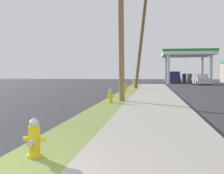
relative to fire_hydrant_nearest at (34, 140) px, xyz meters
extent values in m
cylinder|color=yellow|center=(0.00, 0.01, -0.30)|extent=(0.29, 0.29, 0.06)
cylinder|color=yellow|center=(0.00, 0.01, -0.03)|extent=(0.22, 0.22, 0.60)
sphere|color=#B2B2B7|center=(0.00, 0.01, 0.31)|extent=(0.19, 0.19, 0.19)
cylinder|color=#B2B2B7|center=(0.00, 0.01, 0.39)|extent=(0.06, 0.06, 0.05)
cylinder|color=yellow|center=(-0.16, 0.01, 0.02)|extent=(0.10, 0.09, 0.09)
cylinder|color=yellow|center=(0.16, 0.01, 0.02)|extent=(0.10, 0.09, 0.09)
cylinder|color=#B2B2B7|center=(0.00, -0.16, -0.03)|extent=(0.11, 0.12, 0.11)
cylinder|color=yellow|center=(-0.03, 10.58, -0.30)|extent=(0.29, 0.29, 0.06)
cylinder|color=yellow|center=(-0.03, 10.58, -0.03)|extent=(0.22, 0.22, 0.60)
sphere|color=#B2B2B7|center=(-0.03, 10.58, 0.31)|extent=(0.19, 0.19, 0.19)
cylinder|color=#B2B2B7|center=(-0.03, 10.58, 0.39)|extent=(0.06, 0.06, 0.05)
cylinder|color=yellow|center=(-0.19, 10.58, 0.02)|extent=(0.10, 0.09, 0.09)
cylinder|color=yellow|center=(0.13, 10.58, 0.02)|extent=(0.10, 0.09, 0.09)
cylinder|color=#B2B2B7|center=(-0.03, 10.41, -0.03)|extent=(0.11, 0.12, 0.11)
cylinder|color=yellow|center=(-0.10, 20.22, -0.30)|extent=(0.29, 0.29, 0.06)
cylinder|color=yellow|center=(-0.10, 20.22, -0.03)|extent=(0.22, 0.22, 0.60)
sphere|color=#B2B2B7|center=(-0.10, 20.22, 0.31)|extent=(0.19, 0.19, 0.19)
cylinder|color=#B2B2B7|center=(-0.10, 20.22, 0.39)|extent=(0.06, 0.06, 0.05)
cylinder|color=yellow|center=(-0.26, 20.22, 0.02)|extent=(0.10, 0.09, 0.09)
cylinder|color=yellow|center=(0.06, 20.22, 0.02)|extent=(0.10, 0.09, 0.09)
cylinder|color=#B2B2B7|center=(-0.10, 20.05, -0.03)|extent=(0.11, 0.12, 0.11)
cylinder|color=yellow|center=(-0.02, 30.47, -0.30)|extent=(0.29, 0.29, 0.06)
cylinder|color=yellow|center=(-0.02, 30.47, -0.03)|extent=(0.22, 0.22, 0.60)
sphere|color=#B2B2B7|center=(-0.02, 30.47, 0.31)|extent=(0.19, 0.19, 0.19)
cylinder|color=#B2B2B7|center=(-0.02, 30.47, 0.39)|extent=(0.06, 0.06, 0.05)
cylinder|color=yellow|center=(-0.18, 30.47, 0.02)|extent=(0.10, 0.09, 0.09)
cylinder|color=yellow|center=(0.14, 30.47, 0.02)|extent=(0.10, 0.09, 0.09)
cylinder|color=#B2B2B7|center=(-0.02, 30.30, -0.03)|extent=(0.11, 0.12, 0.11)
cylinder|color=#937047|center=(0.45, 11.42, 4.27)|extent=(0.44, 0.81, 9.20)
cylinder|color=brown|center=(1.07, 25.34, 4.81)|extent=(1.60, 1.54, 10.28)
cylinder|color=silver|center=(4.67, 42.64, 1.85)|extent=(0.44, 0.44, 4.59)
cylinder|color=silver|center=(11.18, 42.64, 1.85)|extent=(0.44, 0.44, 4.59)
cylinder|color=silver|center=(4.67, 50.96, 1.85)|extent=(0.44, 0.44, 4.59)
cylinder|color=silver|center=(11.18, 50.96, 1.85)|extent=(0.44, 0.44, 4.59)
cube|color=white|center=(7.92, 46.80, 4.39)|extent=(8.31, 10.11, 0.50)
cube|color=#1E8433|center=(7.92, 46.80, 4.82)|extent=(8.41, 10.21, 0.36)
cube|color=#47474C|center=(7.92, 42.64, 0.35)|extent=(0.70, 1.10, 1.60)
cube|color=#47474C|center=(7.92, 50.96, 0.35)|extent=(0.70, 1.10, 1.60)
cube|color=#BCBCC1|center=(9.17, 39.80, 0.14)|extent=(2.17, 4.63, 0.85)
cube|color=#BCBCC1|center=(9.19, 39.58, 0.85)|extent=(1.75, 2.14, 0.56)
cylinder|color=black|center=(8.18, 41.43, -0.15)|extent=(0.27, 0.62, 0.60)
cylinder|color=black|center=(9.90, 41.56, -0.15)|extent=(0.27, 0.62, 0.60)
cylinder|color=black|center=(8.45, 38.04, -0.15)|extent=(0.27, 0.62, 0.60)
cylinder|color=black|center=(10.16, 38.17, -0.15)|extent=(0.27, 0.62, 0.60)
cube|color=navy|center=(5.92, 47.14, 0.26)|extent=(2.41, 5.54, 1.00)
cube|color=navy|center=(6.00, 48.11, 1.14)|extent=(1.99, 2.19, 0.76)
cube|color=navy|center=(5.83, 45.95, 0.88)|extent=(2.10, 3.05, 0.24)
cylinder|color=black|center=(5.14, 49.35, -0.07)|extent=(0.28, 0.77, 0.76)
cylinder|color=black|center=(7.04, 49.21, -0.07)|extent=(0.28, 0.77, 0.76)
cylinder|color=black|center=(4.81, 45.07, -0.07)|extent=(0.28, 0.77, 0.76)
cylinder|color=black|center=(6.70, 44.92, -0.07)|extent=(0.28, 0.77, 0.76)
camera|label=1|loc=(2.22, -5.40, 1.28)|focal=48.19mm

